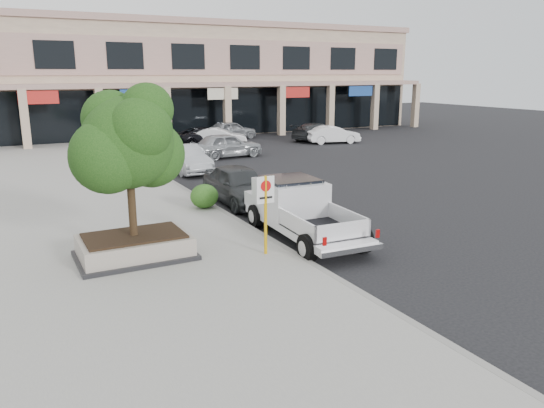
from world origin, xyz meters
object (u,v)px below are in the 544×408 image
at_px(lot_car_c, 317,132).
at_px(lot_car_e, 231,130).
at_px(curb_car_b, 186,159).
at_px(lot_car_a, 226,145).
at_px(lot_car_d, 208,136).
at_px(lot_car_b, 218,137).
at_px(curb_car_d, 137,143).
at_px(planter_tree, 132,142).
at_px(no_parking_sign, 266,204).
at_px(lot_car_f, 333,135).
at_px(curb_car_c, 150,148).
at_px(pickup_truck, 305,211).
at_px(curb_car_a, 239,185).
at_px(planter, 135,246).

height_order(lot_car_c, lot_car_e, lot_car_e).
xyz_separation_m(curb_car_b, lot_car_e, (7.84, 12.09, 0.01)).
height_order(lot_car_a, lot_car_d, lot_car_a).
height_order(lot_car_b, lot_car_d, lot_car_d).
bearing_deg(curb_car_d, planter_tree, -108.09).
xyz_separation_m(no_parking_sign, lot_car_f, (16.22, 20.53, -0.97)).
height_order(no_parking_sign, lot_car_d, no_parking_sign).
bearing_deg(curb_car_d, lot_car_f, -9.34).
bearing_deg(lot_car_a, lot_car_f, -79.89).
bearing_deg(lot_car_a, curb_car_c, 66.02).
relative_size(pickup_truck, lot_car_d, 1.18).
bearing_deg(no_parking_sign, lot_car_b, 71.23).
bearing_deg(lot_car_e, lot_car_f, -146.84).
height_order(curb_car_a, lot_car_a, curb_car_a).
relative_size(pickup_truck, curb_car_b, 1.31).
relative_size(no_parking_sign, curb_car_d, 0.41).
relative_size(curb_car_b, lot_car_a, 0.97).
distance_m(planter, pickup_truck, 5.45).
xyz_separation_m(curb_car_d, lot_car_f, (14.61, -1.26, -0.12)).
height_order(planter_tree, lot_car_b, planter_tree).
height_order(lot_car_b, lot_car_c, lot_car_c).
distance_m(curb_car_a, lot_car_f, 19.96).
xyz_separation_m(curb_car_c, lot_car_f, (14.41, 1.08, -0.02)).
distance_m(pickup_truck, curb_car_a, 5.35).
xyz_separation_m(planter_tree, curb_car_c, (5.12, 17.86, -2.73)).
relative_size(pickup_truck, lot_car_b, 1.42).
relative_size(lot_car_d, lot_car_f, 1.23).
height_order(curb_car_c, curb_car_d, curb_car_d).
xyz_separation_m(curb_car_a, lot_car_f, (14.15, 14.08, -0.13)).
bearing_deg(no_parking_sign, curb_car_d, 85.78).
bearing_deg(no_parking_sign, lot_car_a, 70.55).
bearing_deg(pickup_truck, lot_car_d, 79.90).
bearing_deg(curb_car_a, lot_car_a, 70.18).
relative_size(lot_car_a, lot_car_f, 1.14).
bearing_deg(lot_car_f, curb_car_a, 147.64).
distance_m(curb_car_c, curb_car_d, 2.36).
xyz_separation_m(planter, lot_car_a, (9.76, 16.45, 0.31)).
height_order(curb_car_b, curb_car_d, curb_car_d).
bearing_deg(curb_car_b, planter, -116.68).
bearing_deg(lot_car_c, planter_tree, 117.70).
height_order(curb_car_b, lot_car_c, curb_car_b).
bearing_deg(curb_car_d, curb_car_a, -92.67).
relative_size(curb_car_a, lot_car_d, 0.94).
distance_m(planter, lot_car_e, 28.33).
bearing_deg(lot_car_a, lot_car_d, -14.11).
height_order(curb_car_d, lot_car_b, curb_car_d).
height_order(lot_car_c, lot_car_f, lot_car_c).
bearing_deg(pickup_truck, lot_car_e, 74.97).
bearing_deg(curb_car_c, lot_car_e, 46.56).
bearing_deg(curb_car_c, planter, -98.79).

